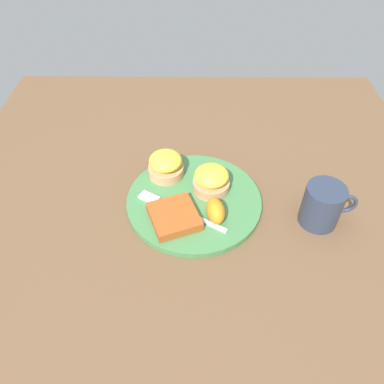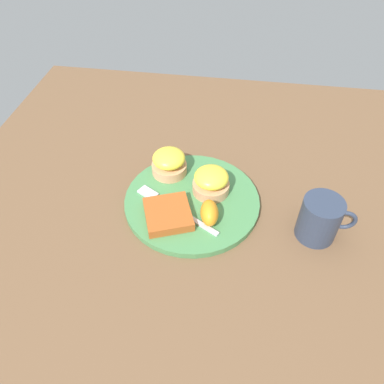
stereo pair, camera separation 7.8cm
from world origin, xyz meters
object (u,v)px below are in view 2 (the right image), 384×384
Objects in this scene: hashbrown_patty at (168,214)px; orange_wedge at (209,213)px; sandwich_benedict_right at (169,163)px; fork at (172,207)px; cup at (320,219)px; sandwich_benedict_left at (211,182)px.

orange_wedge reaches higher than hashbrown_patty.
sandwich_benedict_right is 0.11m from fork.
orange_wedge is (0.11, -0.13, -0.01)m from sandwich_benedict_right.
hashbrown_patty is 0.87× the size of cup.
sandwich_benedict_right reaches higher than fork.
hashbrown_patty is at bearing -95.38° from fork.
sandwich_benedict_right is at bearing 99.84° from hashbrown_patty.
cup is at bearing -21.04° from sandwich_benedict_right.
fork is at bearing -140.74° from sandwich_benedict_left.
sandwich_benedict_right is 0.14m from hashbrown_patty.
orange_wedge is 0.09m from fork.
cup reaches higher than orange_wedge.
sandwich_benedict_right is 1.32× the size of orange_wedge.
sandwich_benedict_left is at bearing -25.12° from sandwich_benedict_right.
sandwich_benedict_left is 0.84× the size of hashbrown_patty.
hashbrown_patty is (-0.08, -0.09, -0.02)m from sandwich_benedict_left.
orange_wedge is at bearing -15.73° from fork.
sandwich_benedict_right is (-0.10, 0.05, 0.00)m from sandwich_benedict_left.
cup is at bearing -19.09° from sandwich_benedict_left.
orange_wedge is at bearing -50.70° from sandwich_benedict_right.
hashbrown_patty is 0.08m from orange_wedge.
hashbrown_patty is at bearing -130.92° from sandwich_benedict_left.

